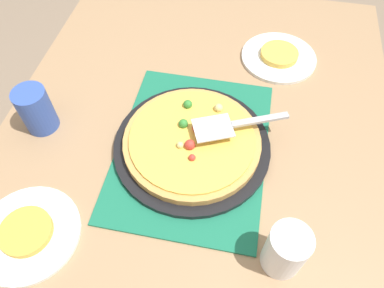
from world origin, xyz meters
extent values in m
plane|color=#84705B|center=(0.00, 0.00, 0.00)|extent=(8.00, 8.00, 0.00)
cube|color=#9E7A56|center=(0.00, 0.00, 0.73)|extent=(1.40, 1.00, 0.03)
cube|color=#9E7A56|center=(-0.64, -0.44, 0.36)|extent=(0.07, 0.07, 0.72)
cube|color=#9E7A56|center=(-0.64, 0.44, 0.36)|extent=(0.07, 0.07, 0.72)
cube|color=#196B4C|center=(0.00, 0.00, 0.75)|extent=(0.48, 0.36, 0.01)
cylinder|color=black|center=(0.00, 0.00, 0.76)|extent=(0.38, 0.38, 0.01)
cylinder|color=tan|center=(0.00, 0.00, 0.78)|extent=(0.33, 0.33, 0.02)
cylinder|color=#EAB747|center=(0.00, 0.00, 0.79)|extent=(0.30, 0.30, 0.01)
sphere|color=#338433|center=(-0.03, -0.03, 0.80)|extent=(0.02, 0.02, 0.02)
sphere|color=red|center=(0.03, 0.00, 0.80)|extent=(0.03, 0.03, 0.03)
sphere|color=red|center=(-0.03, 0.01, 0.80)|extent=(0.03, 0.03, 0.03)
sphere|color=#E5CC7F|center=(-0.10, 0.05, 0.80)|extent=(0.02, 0.02, 0.02)
sphere|color=#338433|center=(-0.10, -0.03, 0.80)|extent=(0.02, 0.02, 0.02)
sphere|color=#E5CC7F|center=(0.03, -0.02, 0.80)|extent=(0.02, 0.02, 0.02)
sphere|color=red|center=(0.06, 0.01, 0.80)|extent=(0.02, 0.02, 0.02)
cylinder|color=white|center=(-0.37, 0.19, 0.76)|extent=(0.22, 0.22, 0.01)
cylinder|color=white|center=(0.28, -0.30, 0.76)|extent=(0.22, 0.22, 0.01)
cylinder|color=#EAB747|center=(-0.37, 0.19, 0.77)|extent=(0.11, 0.11, 0.02)
cylinder|color=gold|center=(0.28, -0.30, 0.77)|extent=(0.11, 0.11, 0.02)
cylinder|color=white|center=(0.24, 0.23, 0.81)|extent=(0.08, 0.08, 0.12)
cylinder|color=#3351AD|center=(0.00, -0.39, 0.81)|extent=(0.08, 0.08, 0.12)
cube|color=silver|center=(-0.02, 0.05, 0.82)|extent=(0.10, 0.11, 0.00)
cube|color=#B2B2B7|center=(-0.07, 0.15, 0.82)|extent=(0.07, 0.13, 0.01)
camera|label=1|loc=(0.50, 0.10, 1.49)|focal=34.13mm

